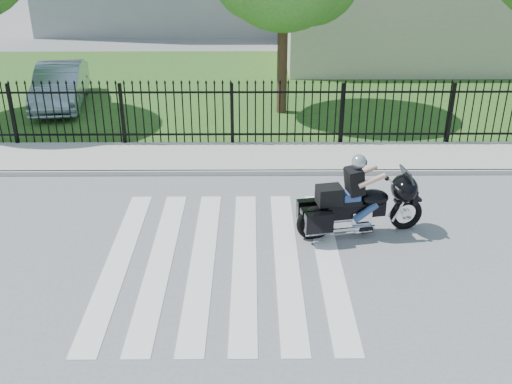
{
  "coord_description": "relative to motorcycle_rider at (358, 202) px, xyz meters",
  "views": [
    {
      "loc": [
        0.55,
        -9.68,
        6.09
      ],
      "look_at": [
        0.62,
        0.92,
        1.0
      ],
      "focal_mm": 42.0,
      "sensor_mm": 36.0,
      "label": 1
    }
  ],
  "objects": [
    {
      "name": "grass_strip",
      "position": [
        -2.68,
        10.97,
        -0.72
      ],
      "size": [
        40.0,
        12.0,
        0.02
      ],
      "primitive_type": "cube",
      "color": "#24501B",
      "rests_on": "ground"
    },
    {
      "name": "motorcycle_rider",
      "position": [
        0.0,
        0.0,
        0.0
      ],
      "size": [
        2.67,
        1.2,
        1.78
      ],
      "rotation": [
        0.0,
        0.0,
        0.19
      ],
      "color": "black",
      "rests_on": "ground"
    },
    {
      "name": "crosswalk",
      "position": [
        -2.68,
        -1.03,
        -0.72
      ],
      "size": [
        5.0,
        5.5,
        0.01
      ],
      "primitive_type": null,
      "color": "silver",
      "rests_on": "ground"
    },
    {
      "name": "parked_car",
      "position": [
        -8.51,
        8.74,
        -0.03
      ],
      "size": [
        2.0,
        4.3,
        1.36
      ],
      "primitive_type": "imported",
      "rotation": [
        0.0,
        0.0,
        0.14
      ],
      "color": "#8B9BAF",
      "rests_on": "grass_strip"
    },
    {
      "name": "ground",
      "position": [
        -2.68,
        -1.03,
        -0.73
      ],
      "size": [
        120.0,
        120.0,
        0.0
      ],
      "primitive_type": "plane",
      "color": "slate",
      "rests_on": "ground"
    },
    {
      "name": "sidewalk",
      "position": [
        -2.68,
        3.97,
        -0.67
      ],
      "size": [
        40.0,
        2.0,
        0.12
      ],
      "primitive_type": "cube",
      "color": "#ADAAA3",
      "rests_on": "ground"
    },
    {
      "name": "iron_fence",
      "position": [
        -2.68,
        4.97,
        0.17
      ],
      "size": [
        26.0,
        0.04,
        1.8
      ],
      "color": "black",
      "rests_on": "ground"
    },
    {
      "name": "curb",
      "position": [
        -2.68,
        2.97,
        -0.67
      ],
      "size": [
        40.0,
        0.12,
        0.12
      ],
      "primitive_type": "cube",
      "color": "#ADAAA3",
      "rests_on": "ground"
    },
    {
      "name": "building_low",
      "position": [
        4.32,
        14.97,
        1.02
      ],
      "size": [
        10.0,
        6.0,
        3.5
      ],
      "primitive_type": "cube",
      "color": "beige",
      "rests_on": "ground"
    }
  ]
}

